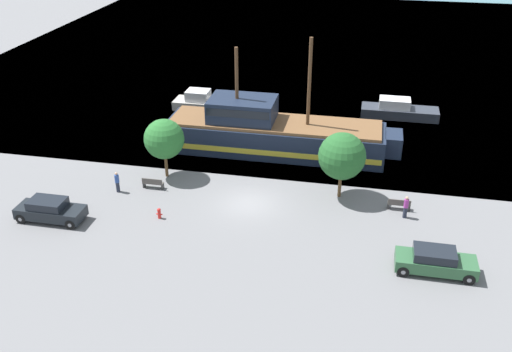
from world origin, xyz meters
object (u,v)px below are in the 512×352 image
pirate_ship (272,133)px  moored_boat_outer (398,110)px  pedestrian_walking_near (406,207)px  pedestrian_walking_far (117,182)px  bench_promenade_east (399,204)px  parked_car_curb_front (50,210)px  parked_car_curb_mid (435,261)px  fire_hydrant (159,213)px  moored_boat_dockside (201,102)px  bench_promenade_west (153,183)px

pirate_ship → moored_boat_outer: (10.61, 9.97, -0.95)m
pedestrian_walking_near → pedestrian_walking_far: 20.57m
bench_promenade_east → pedestrian_walking_near: pedestrian_walking_near is taller
parked_car_curb_front → moored_boat_outer: bearing=45.7°
parked_car_curb_front → parked_car_curb_mid: bearing=-1.8°
moored_boat_outer → pedestrian_walking_far: (-20.41, -19.22, 0.12)m
bench_promenade_east → moored_boat_outer: bearing=89.2°
fire_hydrant → pedestrian_walking_far: pedestrian_walking_far is taller
pedestrian_walking_near → pedestrian_walking_far: (-20.56, -0.53, -0.01)m
moored_boat_dockside → parked_car_curb_mid: bearing=-47.8°
fire_hydrant → moored_boat_outer: bearing=53.8°
moored_boat_dockside → pedestrian_walking_far: size_ratio=3.53×
bench_promenade_west → pedestrian_walking_far: pedestrian_walking_far is taller
moored_boat_outer → parked_car_curb_front: moored_boat_outer is taller
parked_car_curb_mid → bench_promenade_east: parked_car_curb_mid is taller
fire_hydrant → pirate_ship: bearing=65.4°
bench_promenade_west → pirate_ship: bearing=47.9°
moored_boat_dockside → fire_hydrant: 20.80m
bench_promenade_east → pirate_ship: bearing=143.2°
moored_boat_dockside → parked_car_curb_front: moored_boat_dockside is taller
moored_boat_outer → pedestrian_walking_far: moored_boat_outer is taller
parked_car_curb_front → pedestrian_walking_near: pedestrian_walking_near is taller
bench_promenade_east → bench_promenade_west: same height
pedestrian_walking_far → moored_boat_dockside: bearing=86.2°
pedestrian_walking_near → moored_boat_dockside: bearing=138.5°
parked_car_curb_mid → bench_promenade_west: parked_car_curb_mid is taller
parked_car_curb_mid → pedestrian_walking_far: size_ratio=2.90×
moored_boat_outer → bench_promenade_west: bearing=-134.7°
fire_hydrant → bench_promenade_west: 4.32m
moored_boat_outer → parked_car_curb_front: bearing=-134.3°
pirate_ship → bench_promenade_west: 11.20m
bench_promenade_east → moored_boat_dockside: bearing=139.6°
parked_car_curb_front → pedestrian_walking_near: bearing=12.3°
fire_hydrant → bench_promenade_west: (-1.91, 3.87, 0.02)m
pirate_ship → pedestrian_walking_far: size_ratio=12.20×
pedestrian_walking_far → bench_promenade_east: bearing=4.2°
parked_car_curb_front → parked_car_curb_mid: (24.89, -0.80, -0.00)m
parked_car_curb_front → fire_hydrant: size_ratio=5.97×
pirate_ship → bench_promenade_east: 13.01m
bench_promenade_east → pedestrian_walking_far: 20.23m
parked_car_curb_mid → bench_promenade_west: bearing=162.2°
fire_hydrant → pedestrian_walking_near: 16.67m
moored_boat_dockside → pedestrian_walking_far: 17.72m
bench_promenade_west → pedestrian_walking_far: bearing=-157.2°
moored_boat_outer → parked_car_curb_mid: size_ratio=1.57×
parked_car_curb_mid → pedestrian_walking_far: bearing=166.4°
pirate_ship → fire_hydrant: (-5.55, -12.14, -1.23)m
parked_car_curb_mid → bench_promenade_east: size_ratio=2.97×
moored_boat_dockside → pedestrian_walking_near: bearing=-41.5°
pedestrian_walking_far → fire_hydrant: bearing=-34.2°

